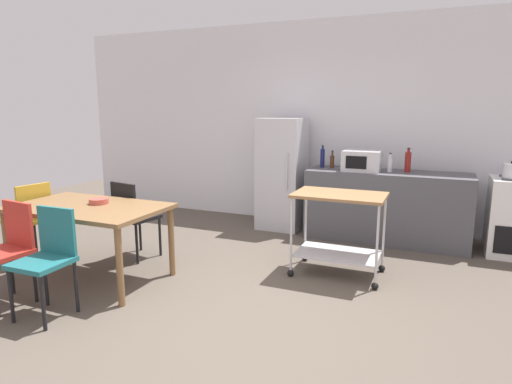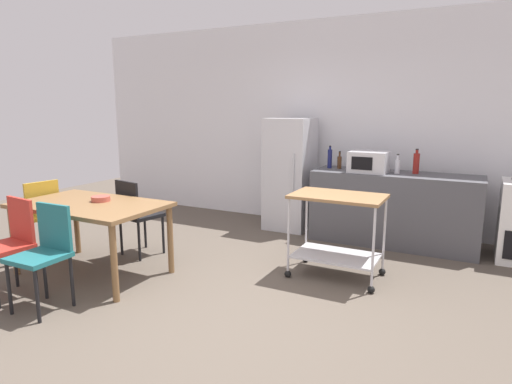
# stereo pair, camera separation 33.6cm
# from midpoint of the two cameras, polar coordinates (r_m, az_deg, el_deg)

# --- Properties ---
(ground_plane) EXTENTS (12.00, 12.00, 0.00)m
(ground_plane) POSITION_cam_midpoint_polar(r_m,az_deg,el_deg) (3.79, -1.67, -15.59)
(ground_plane) COLOR brown
(back_wall) EXTENTS (8.40, 0.12, 2.90)m
(back_wall) POSITION_cam_midpoint_polar(r_m,az_deg,el_deg) (6.38, 12.46, 8.57)
(back_wall) COLOR white
(back_wall) RESTS_ON ground_plane
(kitchen_counter) EXTENTS (2.00, 0.64, 0.90)m
(kitchen_counter) POSITION_cam_midpoint_polar(r_m,az_deg,el_deg) (5.75, 19.16, -2.11)
(kitchen_counter) COLOR #4C4C51
(kitchen_counter) RESTS_ON ground_plane
(dining_table) EXTENTS (1.50, 0.90, 0.75)m
(dining_table) POSITION_cam_midpoint_polar(r_m,az_deg,el_deg) (4.65, -18.96, -2.35)
(dining_table) COLOR brown
(dining_table) RESTS_ON ground_plane
(chair_red) EXTENTS (0.44, 0.44, 0.89)m
(chair_red) POSITION_cam_midpoint_polar(r_m,az_deg,el_deg) (4.44, -27.62, -5.67)
(chair_red) COLOR #B72D23
(chair_red) RESTS_ON ground_plane
(chair_black) EXTENTS (0.47, 0.47, 0.89)m
(chair_black) POSITION_cam_midpoint_polar(r_m,az_deg,el_deg) (5.12, -13.60, -2.59)
(chair_black) COLOR black
(chair_black) RESTS_ON ground_plane
(chair_teal) EXTENTS (0.41, 0.41, 0.89)m
(chair_teal) POSITION_cam_midpoint_polar(r_m,az_deg,el_deg) (4.04, -23.81, -6.94)
(chair_teal) COLOR #1E666B
(chair_teal) RESTS_ON ground_plane
(chair_mustard) EXTENTS (0.46, 0.46, 0.89)m
(chair_mustard) POSITION_cam_midpoint_polar(r_m,az_deg,el_deg) (5.45, -25.02, -2.51)
(chair_mustard) COLOR gold
(chair_mustard) RESTS_ON ground_plane
(refrigerator) EXTENTS (0.60, 0.63, 1.55)m
(refrigerator) POSITION_cam_midpoint_polar(r_m,az_deg,el_deg) (6.14, 6.01, 2.35)
(refrigerator) COLOR silver
(refrigerator) RESTS_ON ground_plane
(kitchen_cart) EXTENTS (0.91, 0.57, 0.85)m
(kitchen_cart) POSITION_cam_midpoint_polar(r_m,az_deg,el_deg) (4.46, 12.71, -3.86)
(kitchen_cart) COLOR olive
(kitchen_cart) RESTS_ON ground_plane
(bottle_sparkling_water) EXTENTS (0.06, 0.06, 0.30)m
(bottle_sparkling_water) POSITION_cam_midpoint_polar(r_m,az_deg,el_deg) (5.90, 11.25, 4.35)
(bottle_sparkling_water) COLOR navy
(bottle_sparkling_water) RESTS_ON kitchen_counter
(bottle_vinegar) EXTENTS (0.06, 0.06, 0.23)m
(bottle_vinegar) POSITION_cam_midpoint_polar(r_m,az_deg,el_deg) (5.88, 12.49, 3.87)
(bottle_vinegar) COLOR #4C2D19
(bottle_vinegar) RESTS_ON kitchen_counter
(microwave) EXTENTS (0.46, 0.35, 0.26)m
(microwave) POSITION_cam_midpoint_polar(r_m,az_deg,el_deg) (5.62, 16.17, 3.79)
(microwave) COLOR silver
(microwave) RESTS_ON kitchen_counter
(bottle_soda) EXTENTS (0.06, 0.06, 0.24)m
(bottle_soda) POSITION_cam_midpoint_polar(r_m,az_deg,el_deg) (5.64, 19.65, 3.25)
(bottle_soda) COLOR silver
(bottle_soda) RESTS_ON kitchen_counter
(bottle_soy_sauce) EXTENTS (0.07, 0.07, 0.30)m
(bottle_soy_sauce) POSITION_cam_midpoint_polar(r_m,az_deg,el_deg) (5.71, 21.84, 3.54)
(bottle_soy_sauce) COLOR maroon
(bottle_soy_sauce) RESTS_ON kitchen_counter
(fruit_bowl) EXTENTS (0.19, 0.19, 0.05)m
(fruit_bowl) POSITION_cam_midpoint_polar(r_m,az_deg,el_deg) (4.68, -17.75, -0.86)
(fruit_bowl) COLOR #B24C3F
(fruit_bowl) RESTS_ON dining_table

